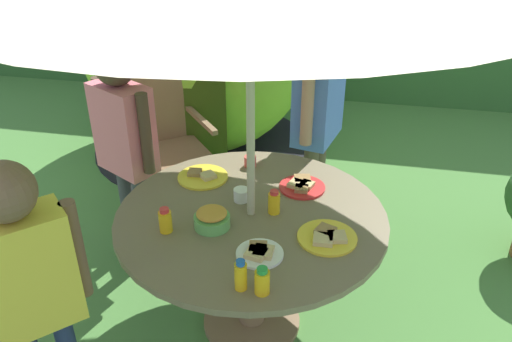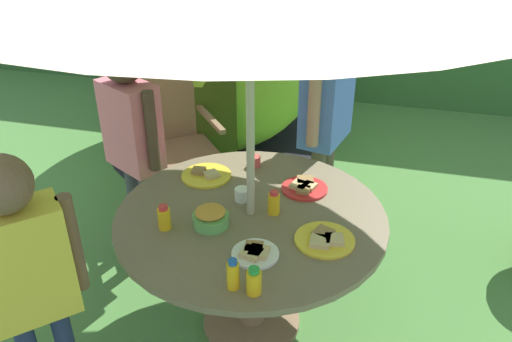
{
  "view_description": "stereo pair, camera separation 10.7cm",
  "coord_description": "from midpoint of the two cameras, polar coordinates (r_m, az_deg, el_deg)",
  "views": [
    {
      "loc": [
        0.4,
        -1.88,
        1.99
      ],
      "look_at": [
        0.02,
        0.03,
        0.89
      ],
      "focal_mm": 35.67,
      "sensor_mm": 36.0,
      "label": 1
    },
    {
      "loc": [
        0.51,
        -1.86,
        1.99
      ],
      "look_at": [
        0.02,
        0.03,
        0.89
      ],
      "focal_mm": 35.67,
      "sensor_mm": 36.0,
      "label": 2
    }
  ],
  "objects": [
    {
      "name": "ground_plane",
      "position": [
        2.77,
        -1.64,
        -16.73
      ],
      "size": [
        10.0,
        10.0,
        0.02
      ],
      "primitive_type": "cube",
      "color": "#477A38"
    },
    {
      "name": "hedge_backdrop",
      "position": [
        5.61,
        6.9,
        17.72
      ],
      "size": [
        9.0,
        0.7,
        1.75
      ],
      "primitive_type": "cube",
      "color": "#33602D",
      "rests_on": "ground_plane"
    },
    {
      "name": "garden_table",
      "position": [
        2.41,
        -1.82,
        -7.74
      ],
      "size": [
        1.24,
        1.24,
        0.68
      ],
      "color": "brown",
      "rests_on": "ground_plane"
    },
    {
      "name": "wooden_chair",
      "position": [
        3.37,
        -11.0,
        4.06
      ],
      "size": [
        0.66,
        0.67,
        1.06
      ],
      "rotation": [
        0.0,
        0.0,
        0.69
      ],
      "color": "brown",
      "rests_on": "ground_plane"
    },
    {
      "name": "dome_tent",
      "position": [
        4.2,
        -7.27,
        13.78
      ],
      "size": [
        2.19,
        2.19,
        1.77
      ],
      "rotation": [
        0.0,
        0.0,
        0.21
      ],
      "color": "#8CC633",
      "rests_on": "ground_plane"
    },
    {
      "name": "child_in_blue_shirt",
      "position": [
        3.0,
        6.08,
        8.42
      ],
      "size": [
        0.29,
        0.48,
        1.45
      ],
      "rotation": [
        0.0,
        0.0,
        -1.8
      ],
      "color": "brown",
      "rests_on": "ground_plane"
    },
    {
      "name": "child_in_pink_shirt",
      "position": [
        2.87,
        -15.65,
        4.54
      ],
      "size": [
        0.39,
        0.33,
        1.3
      ],
      "rotation": [
        0.0,
        0.0,
        -0.51
      ],
      "color": "#3F3F47",
      "rests_on": "ground_plane"
    },
    {
      "name": "child_in_yellow_shirt",
      "position": [
        2.04,
        -25.71,
        -10.3
      ],
      "size": [
        0.35,
        0.35,
        1.23
      ],
      "rotation": [
        0.0,
        0.0,
        0.79
      ],
      "color": "navy",
      "rests_on": "ground_plane"
    },
    {
      "name": "snack_bowl",
      "position": [
        2.23,
        -6.35,
        -5.34
      ],
      "size": [
        0.16,
        0.16,
        0.09
      ],
      "color": "#66B259",
      "rests_on": "garden_table"
    },
    {
      "name": "plate_back_edge",
      "position": [
        2.07,
        -1.11,
        -9.16
      ],
      "size": [
        0.19,
        0.19,
        0.03
      ],
      "color": "white",
      "rests_on": "garden_table"
    },
    {
      "name": "plate_near_left",
      "position": [
        2.51,
        3.95,
        -1.67
      ],
      "size": [
        0.23,
        0.23,
        0.03
      ],
      "color": "red",
      "rests_on": "garden_table"
    },
    {
      "name": "plate_front_edge",
      "position": [
        2.61,
        -7.18,
        -0.62
      ],
      "size": [
        0.26,
        0.26,
        0.03
      ],
      "color": "yellow",
      "rests_on": "garden_table"
    },
    {
      "name": "plate_far_right",
      "position": [
        2.17,
        6.61,
        -7.37
      ],
      "size": [
        0.25,
        0.25,
        0.03
      ],
      "color": "yellow",
      "rests_on": "garden_table"
    },
    {
      "name": "juice_bottle_near_right",
      "position": [
        1.88,
        -0.98,
        -12.3
      ],
      "size": [
        0.06,
        0.06,
        0.11
      ],
      "color": "yellow",
      "rests_on": "garden_table"
    },
    {
      "name": "juice_bottle_far_left",
      "position": [
        2.3,
        0.7,
        -3.56
      ],
      "size": [
        0.06,
        0.06,
        0.12
      ],
      "color": "yellow",
      "rests_on": "garden_table"
    },
    {
      "name": "juice_bottle_center_front",
      "position": [
        2.22,
        -11.51,
        -5.5
      ],
      "size": [
        0.06,
        0.06,
        0.12
      ],
      "color": "yellow",
      "rests_on": "garden_table"
    },
    {
      "name": "juice_bottle_center_back",
      "position": [
        1.9,
        -3.38,
        -11.65
      ],
      "size": [
        0.05,
        0.05,
        0.13
      ],
      "color": "yellow",
      "rests_on": "garden_table"
    },
    {
      "name": "cup_near",
      "position": [
        2.4,
        -2.96,
        -2.71
      ],
      "size": [
        0.07,
        0.07,
        0.06
      ],
      "primitive_type": "cylinder",
      "color": "white",
      "rests_on": "garden_table"
    },
    {
      "name": "cup_far",
      "position": [
        2.69,
        -1.81,
        1.09
      ],
      "size": [
        0.06,
        0.06,
        0.06
      ],
      "primitive_type": "cylinder",
      "color": "#E04C47",
      "rests_on": "garden_table"
    }
  ]
}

